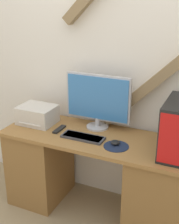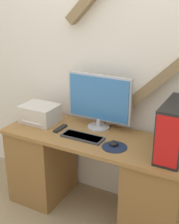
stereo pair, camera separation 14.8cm
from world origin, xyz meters
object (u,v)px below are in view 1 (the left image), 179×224
(monitor, at_px, (98,100))
(printer, at_px, (37,115))
(mouse, at_px, (115,142))
(computer_tower, at_px, (177,128))
(remote_control, at_px, (59,129))
(keyboard, at_px, (83,137))

(monitor, height_order, printer, monitor)
(printer, bearing_deg, mouse, -8.07)
(computer_tower, relative_size, printer, 1.40)
(computer_tower, bearing_deg, printer, 177.97)
(printer, distance_m, remote_control, 0.26)
(monitor, distance_m, mouse, 0.41)
(computer_tower, bearing_deg, remote_control, -179.21)
(monitor, xyz_separation_m, keyboard, (-0.02, -0.24, -0.24))
(keyboard, height_order, remote_control, keyboard)
(remote_control, bearing_deg, mouse, -5.90)
(printer, bearing_deg, computer_tower, -2.03)
(mouse, height_order, remote_control, mouse)
(monitor, distance_m, remote_control, 0.40)
(keyboard, height_order, printer, printer)
(mouse, relative_size, computer_tower, 0.17)
(keyboard, relative_size, remote_control, 2.14)
(monitor, xyz_separation_m, remote_control, (-0.27, -0.18, -0.24))
(monitor, distance_m, printer, 0.56)
(monitor, bearing_deg, keyboard, -95.53)
(computer_tower, distance_m, printer, 1.20)
(mouse, bearing_deg, computer_tower, 8.86)
(printer, height_order, remote_control, printer)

